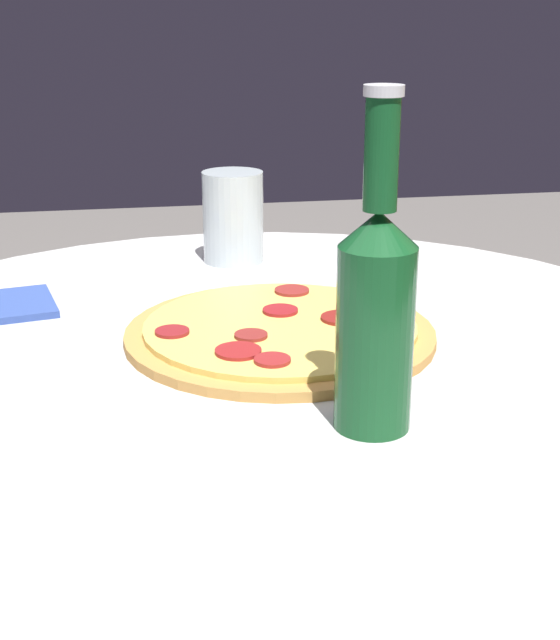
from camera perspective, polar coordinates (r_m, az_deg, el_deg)
The scene contains 5 objects.
table at distance 0.94m, azimuth -1.07°, elevation -12.34°, with size 0.98×0.98×0.72m.
pizza at distance 0.90m, azimuth 0.00°, elevation -0.73°, with size 0.31×0.31×0.02m.
beer_bottle at distance 0.69m, azimuth 6.14°, elevation 0.73°, with size 0.06×0.06×0.27m.
drinking_glass at distance 1.17m, azimuth -3.02°, elevation 6.60°, with size 0.08×0.08×0.12m.
napkin at distance 1.04m, azimuth -16.07°, elevation 1.02°, with size 0.12×0.08×0.01m.
Camera 1 is at (0.79, -0.12, 1.04)m, focal length 50.00 mm.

